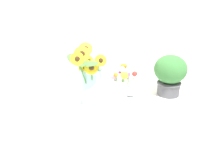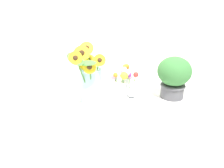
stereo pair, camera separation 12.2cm
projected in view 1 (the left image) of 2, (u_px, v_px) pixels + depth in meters
The scene contains 7 objects.
ground_plane at pixel (113, 110), 1.21m from camera, with size 6.00×6.00×0.00m, color white.
serving_tray at pixel (112, 103), 1.26m from camera, with size 0.50×0.50×0.02m.
mason_jar_sunflowers at pixel (90, 80), 1.19m from camera, with size 0.22×0.23×0.34m.
vase_small_center at pixel (119, 89), 1.22m from camera, with size 0.09×0.10×0.19m.
vase_bulb_right at pixel (130, 84), 1.30m from camera, with size 0.08×0.08×0.17m.
vase_small_back at pixel (120, 80), 1.35m from camera, with size 0.09×0.09×0.18m.
potted_plant at pixel (170, 73), 1.35m from camera, with size 0.20×0.20×0.26m.
Camera 1 is at (-0.29, -1.02, 0.59)m, focal length 35.00 mm.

